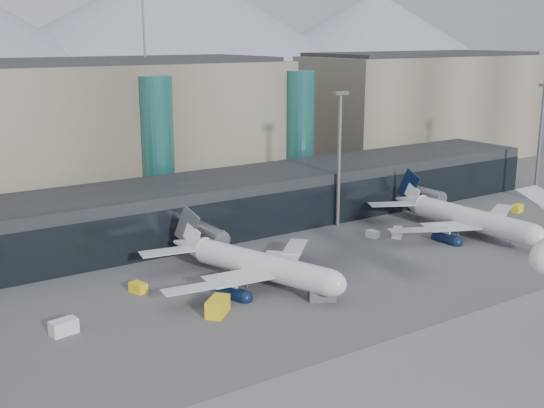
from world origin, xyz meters
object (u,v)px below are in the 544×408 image
Objects in this scene: jet_parked_mid at (244,254)px; veh_g at (373,234)px; lightmast_mid at (339,152)px; veh_b at (138,288)px; veh_c at (322,293)px; veh_h at (218,306)px; veh_e at (517,208)px; jet_parked_right at (457,210)px; lightmast_right at (540,135)px; veh_d at (397,232)px; veh_a at (64,327)px.

jet_parked_mid is 31.68m from veh_g.
lightmast_mid is 10.29× the size of veh_b.
veh_h reaches higher than veh_c.
veh_b is at bearing 55.86° from jet_parked_mid.
veh_h is at bearing 173.58° from veh_e.
jet_parked_right is 22.36m from veh_e.
veh_h is (-56.01, -9.06, -3.16)m from jet_parked_right.
veh_c is at bearing -67.46° from veh_g.
veh_h reaches higher than veh_b.
lightmast_right is 8.51× the size of veh_d.
veh_d is at bearing -108.71° from veh_b.
lightmast_mid is at bearing 70.18° from veh_d.
veh_h reaches higher than veh_g.
veh_a is at bearing -161.87° from lightmast_mid.
veh_h is (-9.65, -8.93, -2.98)m from jet_parked_mid.
veh_d is 4.54m from veh_g.
lightmast_mid reaches higher than veh_e.
veh_a is 96.77m from veh_e.
veh_b is (-95.88, -3.40, -13.70)m from lightmast_right.
veh_d is (-11.44, 3.64, -3.42)m from jet_parked_right.
lightmast_mid is 50.64m from lightmast_right.
lightmast_right is at bearing -79.17° from jet_parked_right.
veh_a reaches higher than veh_d.
jet_parked_mid is at bearing -123.95° from veh_b.
veh_a is 1.18× the size of veh_e.
lightmast_mid is 36.01m from jet_parked_mid.
veh_e is (33.34, -0.82, -0.07)m from veh_d.
jet_parked_mid is 35.27m from veh_d.
veh_c is 32.12m from veh_g.
veh_c is at bearing -24.22° from veh_a.
jet_parked_mid is at bearing 167.38° from veh_e.
jet_parked_right is at bearing -108.13° from jet_parked_mid.
veh_d is at bearing -25.40° from veh_h.
lightmast_mid reaches higher than veh_c.
lightmast_mid is 24.28m from jet_parked_right.
jet_parked_right is at bearing -5.96° from veh_a.
veh_g is at bearing 112.47° from veh_d.
lightmast_right is at bearing -34.25° from veh_d.
veh_a is at bearing 122.80° from veh_h.
veh_a reaches higher than veh_g.
jet_parked_mid is at bearing -152.94° from lightmast_mid.
jet_parked_mid reaches higher than veh_a.
lightmast_right reaches higher than jet_parked_mid.
lightmast_right is 0.76× the size of jet_parked_mid.
veh_g is at bearing 64.92° from veh_c.
lightmast_right is at bearing -2.91° from veh_a.
lightmast_mid is 7.85× the size of veh_a.
jet_parked_mid is 15.04× the size of veh_g.
veh_c is 14.91m from veh_h.
veh_b is 26.21m from veh_c.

